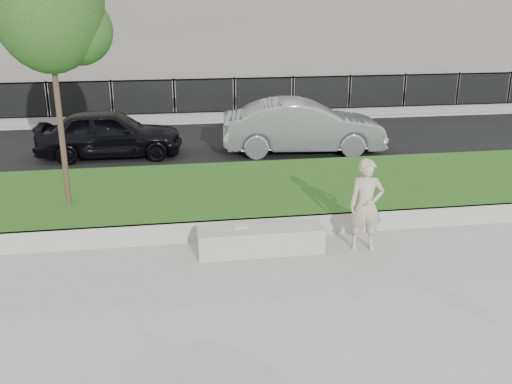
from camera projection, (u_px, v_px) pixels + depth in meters
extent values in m
plane|color=gray|center=(229.00, 264.00, 9.80)|extent=(90.00, 90.00, 0.00)
cube|color=#11370D|center=(213.00, 196.00, 12.54)|extent=(34.00, 4.00, 0.40)
cube|color=gray|center=(222.00, 230.00, 10.70)|extent=(34.00, 0.08, 0.40)
cube|color=black|center=(198.00, 145.00, 17.74)|extent=(34.00, 7.00, 0.04)
cube|color=gray|center=(190.00, 116.00, 21.93)|extent=(34.00, 3.00, 0.12)
cube|color=slate|center=(192.00, 116.00, 20.94)|extent=(32.00, 0.30, 0.24)
cube|color=black|center=(191.00, 99.00, 20.74)|extent=(32.00, 0.04, 1.50)
cube|color=black|center=(190.00, 79.00, 20.51)|extent=(32.00, 0.05, 0.05)
cube|color=black|center=(191.00, 112.00, 20.90)|extent=(32.00, 0.05, 0.05)
cube|color=gray|center=(261.00, 240.00, 10.19)|extent=(2.24, 0.56, 0.46)
imported|color=#B8A38D|center=(366.00, 205.00, 10.14)|extent=(0.67, 0.50, 1.68)
cube|color=beige|center=(241.00, 227.00, 10.16)|extent=(0.25, 0.19, 0.03)
cylinder|color=#38281C|center=(56.00, 88.00, 10.75)|extent=(0.11, 0.11, 4.67)
sphere|color=#1A4517|center=(78.00, 30.00, 10.67)|extent=(1.31, 1.31, 1.31)
imported|color=black|center=(110.00, 133.00, 16.08)|extent=(4.06, 1.69, 1.37)
imported|color=gray|center=(303.00, 126.00, 16.55)|extent=(4.79, 2.07, 1.53)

